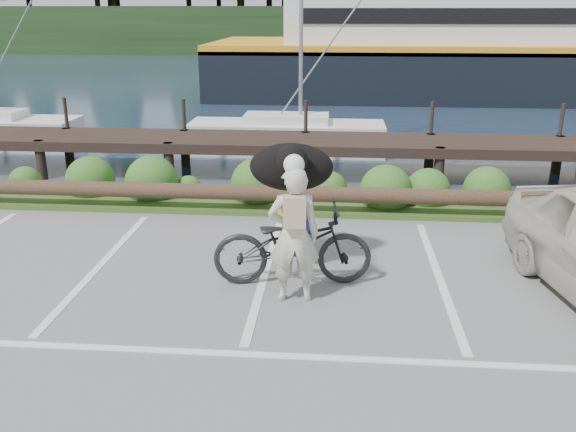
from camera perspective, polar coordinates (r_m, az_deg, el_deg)
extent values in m
plane|color=slate|center=(7.59, -3.84, -11.21)|extent=(72.00, 72.00, 0.00)
plane|color=#1A2A3E|center=(54.72, 3.71, 13.61)|extent=(160.00, 160.00, 0.00)
cube|color=#3D5B21|center=(12.41, -0.30, 1.30)|extent=(34.00, 1.60, 0.10)
imported|color=black|center=(8.71, 0.43, -2.69)|extent=(2.34, 1.02, 1.19)
imported|color=beige|center=(8.09, 0.55, -1.79)|extent=(0.73, 0.52, 1.88)
ellipsoid|color=black|center=(9.11, 0.31, 4.61)|extent=(0.74, 1.31, 0.73)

